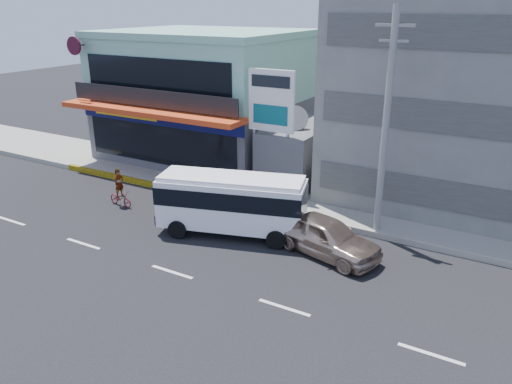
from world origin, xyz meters
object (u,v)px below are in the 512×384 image
Objects in this scene: concrete_building at (512,68)px; minibus at (232,200)px; shop_building at (206,99)px; sedan at (326,236)px; satellite_dish at (294,128)px; billboard at (271,108)px; utility_pole_near at (386,125)px; motorcycle_rider at (120,194)px.

concrete_building is 15.54m from minibus.
minibus is at bearing -49.99° from shop_building.
satellite_dish is at bearing 50.72° from sedan.
minibus is 1.44× the size of sedan.
concrete_building is at bearing 3.35° from shop_building.
shop_building is 16.16m from sedan.
satellite_dish reaches higher than minibus.
billboard reaches higher than sedan.
utility_pole_near is (6.50, -1.80, 0.22)m from billboard.
concrete_building is 20.92m from motorcycle_rider.
sedan is at bearing -116.71° from concrete_building.
concrete_building is 13.31m from sedan.
shop_building is 0.77× the size of concrete_building.
utility_pole_near is (-4.00, -7.60, -1.85)m from concrete_building.
utility_pole_near reaches higher than motorcycle_rider.
billboard is at bearing -151.08° from concrete_building.
minibus is 6.97m from motorcycle_rider.
minibus is (8.17, -9.74, -2.33)m from shop_building.
shop_building reaches higher than satellite_dish.
utility_pole_near reaches higher than minibus.
minibus is at bearing -132.32° from concrete_building.
motorcycle_rider is (-11.43, -0.31, -0.16)m from sedan.
concrete_building is 3.28× the size of sedan.
shop_building is at bearing -176.65° from concrete_building.
concrete_building is at bearing -11.71° from sedan.
sedan is (4.70, -6.53, -2.74)m from satellite_dish.
shop_building reaches higher than billboard.
minibus is at bearing 0.40° from motorcycle_rider.
utility_pole_near is at bearing -8.92° from sedan.
shop_building is 1.80× the size of billboard.
motorcycle_rider is (-6.90, -0.05, -1.00)m from minibus.
sedan is (12.70, -9.48, -3.17)m from shop_building.
minibus is (-5.83, -3.19, -3.48)m from utility_pole_near.
minibus is at bearing 108.28° from sedan.
shop_building is at bearing 130.01° from minibus.
billboard is 3.41× the size of motorcycle_rider.
satellite_dish is (-10.00, -4.00, -3.42)m from concrete_building.
satellite_dish is 0.21× the size of minibus.
shop_building is at bearing 97.41° from motorcycle_rider.
satellite_dish reaches higher than sedan.
billboard reaches higher than motorcycle_rider.
sedan is 11.43m from motorcycle_rider.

